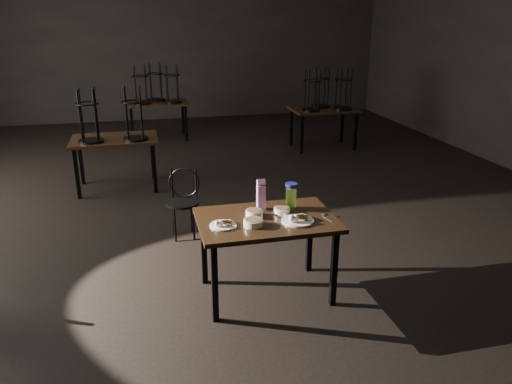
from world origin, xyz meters
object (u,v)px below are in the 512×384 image
object	(u,v)px
juice_carton	(261,195)
main_table	(267,226)
bentwood_chair	(183,197)
water_bottle	(291,196)

from	to	relation	value
juice_carton	main_table	bearing A→B (deg)	-90.10
juice_carton	bentwood_chair	xyz separation A→B (m)	(-0.60, 1.25, -0.42)
juice_carton	water_bottle	world-z (taller)	juice_carton
water_bottle	bentwood_chair	distance (m)	1.61
main_table	water_bottle	world-z (taller)	water_bottle
juice_carton	water_bottle	bearing A→B (deg)	-9.32
main_table	water_bottle	size ratio (longest dim) A/B	4.94
main_table	bentwood_chair	distance (m)	1.59
water_bottle	juice_carton	bearing A→B (deg)	170.68
juice_carton	water_bottle	distance (m)	0.27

